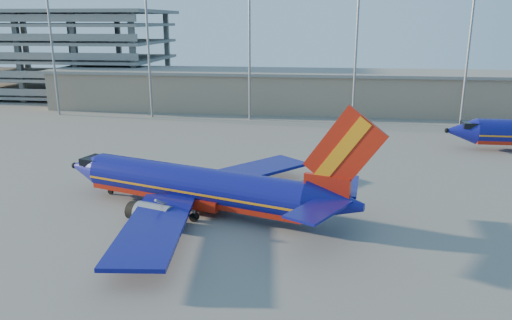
# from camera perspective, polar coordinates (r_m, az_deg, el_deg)

# --- Properties ---
(ground) EXTENTS (220.00, 220.00, 0.00)m
(ground) POSITION_cam_1_polar(r_m,az_deg,el_deg) (54.35, -2.31, -4.67)
(ground) COLOR slate
(ground) RESTS_ON ground
(terminal_building) EXTENTS (122.00, 16.00, 8.50)m
(terminal_building) POSITION_cam_1_polar(r_m,az_deg,el_deg) (109.20, 8.07, 7.85)
(terminal_building) COLOR gray
(terminal_building) RESTS_ON ground
(parking_garage) EXTENTS (62.00, 32.00, 21.40)m
(parking_garage) POSITION_cam_1_polar(r_m,az_deg,el_deg) (143.15, -22.72, 11.62)
(parking_garage) COLOR slate
(parking_garage) RESTS_ON ground
(light_mast_row) EXTENTS (101.60, 1.60, 28.65)m
(light_mast_row) POSITION_cam_1_polar(r_m,az_deg,el_deg) (96.30, 5.35, 14.81)
(light_mast_row) COLOR gray
(light_mast_row) RESTS_ON ground
(aircraft_main) EXTENTS (34.46, 32.60, 12.05)m
(aircraft_main) POSITION_cam_1_polar(r_m,az_deg,el_deg) (50.92, -6.23, -3.10)
(aircraft_main) COLOR navy
(aircraft_main) RESTS_ON ground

